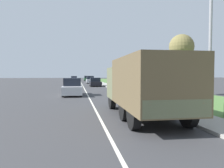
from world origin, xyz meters
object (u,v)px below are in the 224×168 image
object	(u,v)px
military_truck	(143,84)
car_second_ahead	(95,82)
car_third_ahead	(90,80)
car_fourth_ahead	(74,79)
car_farthest_ahead	(87,79)
lamp_post	(207,12)
car_nearest_ahead	(72,88)

from	to	relation	value
military_truck	car_second_ahead	xyz separation A→B (m)	(-0.06, 27.41, -0.96)
military_truck	car_third_ahead	distance (m)	39.99
car_fourth_ahead	car_farthest_ahead	bearing A→B (deg)	70.87
lamp_post	car_farthest_ahead	bearing A→B (deg)	92.30
military_truck	lamp_post	size ratio (longest dim) A/B	0.96
lamp_post	car_second_ahead	bearing A→B (deg)	94.92
car_third_ahead	lamp_post	bearing A→B (deg)	-86.41
car_farthest_ahead	lamp_post	size ratio (longest dim) A/B	0.54
car_farthest_ahead	military_truck	bearing A→B (deg)	-89.97
car_nearest_ahead	car_third_ahead	world-z (taller)	car_nearest_ahead
car_farthest_ahead	car_fourth_ahead	bearing A→B (deg)	-109.13
car_third_ahead	car_farthest_ahead	world-z (taller)	car_third_ahead
lamp_post	military_truck	bearing A→B (deg)	150.18
car_second_ahead	car_farthest_ahead	xyz separation A→B (m)	(0.03, 32.00, 0.04)
car_third_ahead	car_farthest_ahead	bearing A→B (deg)	89.56
car_second_ahead	car_fourth_ahead	distance (m)	21.13
car_fourth_ahead	car_farthest_ahead	size ratio (longest dim) A/B	0.90
military_truck	lamp_post	world-z (taller)	lamp_post
car_nearest_ahead	car_second_ahead	xyz separation A→B (m)	(3.60, 15.66, -0.09)
car_third_ahead	car_farthest_ahead	size ratio (longest dim) A/B	1.12
car_farthest_ahead	lamp_post	bearing A→B (deg)	-87.70
car_second_ahead	car_farthest_ahead	world-z (taller)	car_farthest_ahead
car_farthest_ahead	lamp_post	xyz separation A→B (m)	(2.45, -60.79, 4.11)
military_truck	car_farthest_ahead	xyz separation A→B (m)	(-0.03, 59.41, -0.92)
car_fourth_ahead	lamp_post	size ratio (longest dim) A/B	0.49
military_truck	car_third_ahead	xyz separation A→B (m)	(-0.18, 39.98, -0.88)
car_third_ahead	lamp_post	xyz separation A→B (m)	(2.60, -41.37, 4.07)
car_nearest_ahead	car_farthest_ahead	distance (m)	47.80
car_second_ahead	car_farthest_ahead	bearing A→B (deg)	89.94
car_farthest_ahead	car_third_ahead	bearing A→B (deg)	-90.44
military_truck	car_nearest_ahead	distance (m)	12.33
car_fourth_ahead	lamp_post	xyz separation A→B (m)	(6.34, -49.56, 4.12)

